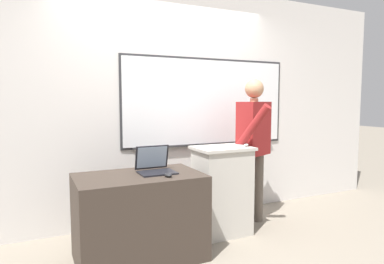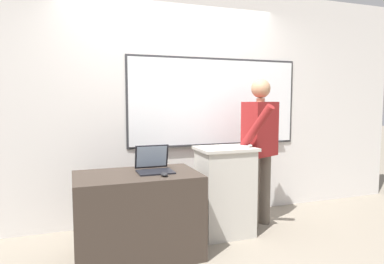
{
  "view_description": "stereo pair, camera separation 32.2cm",
  "coord_description": "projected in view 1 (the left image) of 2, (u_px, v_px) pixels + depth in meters",
  "views": [
    {
      "loc": [
        -1.42,
        -2.61,
        1.4
      ],
      "look_at": [
        -0.06,
        0.29,
        1.11
      ],
      "focal_mm": 32.0,
      "sensor_mm": 36.0,
      "label": 1
    },
    {
      "loc": [
        -1.13,
        -2.73,
        1.4
      ],
      "look_at": [
        -0.06,
        0.29,
        1.11
      ],
      "focal_mm": 32.0,
      "sensor_mm": 36.0,
      "label": 2
    }
  ],
  "objects": [
    {
      "name": "wireless_keyboard",
      "position": [
        223.0,
        147.0,
        3.48
      ],
      "size": [
        0.44,
        0.15,
        0.02
      ],
      "color": "silver",
      "rests_on": "lectern_podium"
    },
    {
      "name": "ground_plane",
      "position": [
        211.0,
        256.0,
        3.08
      ],
      "size": [
        30.0,
        30.0,
        0.0
      ],
      "primitive_type": "plane",
      "color": "gray"
    },
    {
      "name": "laptop",
      "position": [
        155.0,
        165.0,
        3.1
      ],
      "size": [
        0.32,
        0.3,
        0.24
      ],
      "color": "black",
      "rests_on": "side_desk"
    },
    {
      "name": "person_presenter",
      "position": [
        254.0,
        142.0,
        3.83
      ],
      "size": [
        0.57,
        0.65,
        1.63
      ],
      "rotation": [
        0.0,
        0.0,
        0.41
      ],
      "color": "brown",
      "rests_on": "ground_plane"
    },
    {
      "name": "lectern_podium",
      "position": [
        222.0,
        190.0,
        3.59
      ],
      "size": [
        0.58,
        0.44,
        0.92
      ],
      "color": "#BCB7AD",
      "rests_on": "ground_plane"
    },
    {
      "name": "side_desk",
      "position": [
        139.0,
        217.0,
        3.02
      ],
      "size": [
        1.09,
        0.67,
        0.75
      ],
      "color": "#382D26",
      "rests_on": "ground_plane"
    },
    {
      "name": "computer_mouse_by_laptop",
      "position": [
        168.0,
        175.0,
        2.9
      ],
      "size": [
        0.06,
        0.1,
        0.03
      ],
      "color": "black",
      "rests_on": "side_desk"
    },
    {
      "name": "computer_mouse_by_keyboard",
      "position": [
        245.0,
        145.0,
        3.59
      ],
      "size": [
        0.06,
        0.1,
        0.03
      ],
      "color": "silver",
      "rests_on": "lectern_podium"
    },
    {
      "name": "back_wall",
      "position": [
        167.0,
        104.0,
        3.99
      ],
      "size": [
        6.4,
        0.17,
        2.73
      ],
      "color": "silver",
      "rests_on": "ground_plane"
    }
  ]
}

